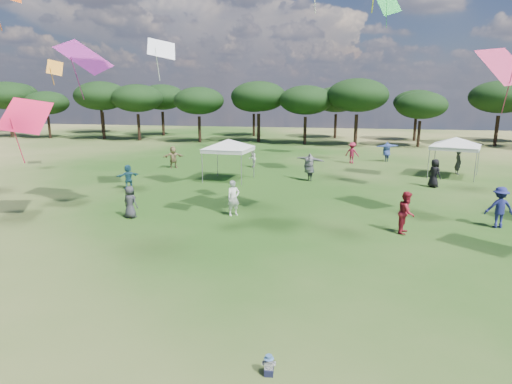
% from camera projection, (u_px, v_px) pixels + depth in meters
% --- Properties ---
extents(tree_line, '(108.78, 17.63, 7.77)m').
position_uv_depth(tree_line, '(349.00, 97.00, 51.31)').
color(tree_line, black).
rests_on(tree_line, ground).
extents(tent_left, '(5.93, 5.93, 3.14)m').
position_uv_depth(tent_left, '(228.00, 141.00, 29.08)').
color(tent_left, gray).
rests_on(tent_left, ground).
extents(tent_right, '(6.03, 6.03, 3.16)m').
position_uv_depth(tent_right, '(456.00, 139.00, 30.29)').
color(tent_right, gray).
rests_on(tent_right, ground).
extents(toddler, '(0.32, 0.35, 0.46)m').
position_uv_depth(toddler, '(269.00, 366.00, 9.08)').
color(toddler, black).
rests_on(toddler, ground).
extents(festival_crowd, '(28.92, 21.77, 1.91)m').
position_uv_depth(festival_crowd, '(344.00, 169.00, 28.86)').
color(festival_crowd, navy).
rests_on(festival_crowd, ground).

